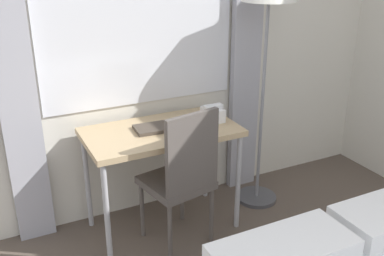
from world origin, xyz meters
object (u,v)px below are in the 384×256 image
at_px(desk, 161,139).
at_px(standing_lamp, 268,11).
at_px(desk_chair, 183,173).
at_px(telephone, 213,114).
at_px(book, 157,128).

distance_m(desk, standing_lamp, 1.14).
height_order(desk_chair, telephone, desk_chair).
bearing_deg(desk, telephone, -1.87).
height_order(desk, telephone, telephone).
height_order(standing_lamp, telephone, standing_lamp).
xyz_separation_m(desk_chair, book, (-0.06, 0.27, 0.23)).
xyz_separation_m(desk_chair, standing_lamp, (0.78, 0.26, 0.94)).
xyz_separation_m(desk, book, (-0.03, 0.01, 0.09)).
bearing_deg(telephone, desk, 178.13).
distance_m(standing_lamp, book, 1.10).
bearing_deg(desk_chair, telephone, 24.05).
distance_m(standing_lamp, telephone, 0.80).
xyz_separation_m(standing_lamp, telephone, (-0.43, -0.02, -0.67)).
height_order(desk, standing_lamp, standing_lamp).
bearing_deg(desk_chair, standing_lamp, 8.02).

